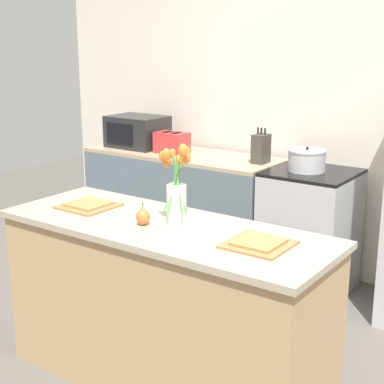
{
  "coord_description": "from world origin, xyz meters",
  "views": [
    {
      "loc": [
        1.78,
        -2.25,
        1.84
      ],
      "look_at": [
        0.0,
        0.25,
        1.03
      ],
      "focal_mm": 55.0,
      "sensor_mm": 36.0,
      "label": 1
    }
  ],
  "objects_px": {
    "stove_range": "(309,231)",
    "flower_vase": "(177,189)",
    "cooking_pot": "(307,160)",
    "knife_block": "(261,149)",
    "plate_setting_right": "(258,244)",
    "plate_setting_left": "(89,205)",
    "microwave": "(137,131)",
    "toaster": "(172,143)",
    "pear_figurine": "(143,216)"
  },
  "relations": [
    {
      "from": "flower_vase",
      "to": "knife_block",
      "type": "bearing_deg",
      "value": 103.51
    },
    {
      "from": "stove_range",
      "to": "cooking_pot",
      "type": "xyz_separation_m",
      "value": [
        -0.04,
        -0.02,
        0.53
      ]
    },
    {
      "from": "plate_setting_left",
      "to": "cooking_pot",
      "type": "distance_m",
      "value": 1.68
    },
    {
      "from": "plate_setting_right",
      "to": "microwave",
      "type": "height_order",
      "value": "microwave"
    },
    {
      "from": "flower_vase",
      "to": "cooking_pot",
      "type": "distance_m",
      "value": 1.52
    },
    {
      "from": "pear_figurine",
      "to": "plate_setting_left",
      "type": "bearing_deg",
      "value": 171.17
    },
    {
      "from": "plate_setting_left",
      "to": "stove_range",
      "type": "bearing_deg",
      "value": 67.85
    },
    {
      "from": "plate_setting_right",
      "to": "stove_range",
      "type": "bearing_deg",
      "value": 105.71
    },
    {
      "from": "flower_vase",
      "to": "knife_block",
      "type": "distance_m",
      "value": 1.61
    },
    {
      "from": "plate_setting_left",
      "to": "knife_block",
      "type": "xyz_separation_m",
      "value": [
        0.21,
        1.62,
        0.1
      ]
    },
    {
      "from": "stove_range",
      "to": "cooking_pot",
      "type": "height_order",
      "value": "cooking_pot"
    },
    {
      "from": "knife_block",
      "to": "flower_vase",
      "type": "bearing_deg",
      "value": -76.49
    },
    {
      "from": "plate_setting_left",
      "to": "flower_vase",
      "type": "bearing_deg",
      "value": 5.38
    },
    {
      "from": "stove_range",
      "to": "plate_setting_right",
      "type": "relative_size",
      "value": 3.14
    },
    {
      "from": "microwave",
      "to": "plate_setting_left",
      "type": "bearing_deg",
      "value": -57.87
    },
    {
      "from": "knife_block",
      "to": "stove_range",
      "type": "bearing_deg",
      "value": -3.74
    },
    {
      "from": "stove_range",
      "to": "plate_setting_left",
      "type": "relative_size",
      "value": 3.14
    },
    {
      "from": "stove_range",
      "to": "cooking_pot",
      "type": "bearing_deg",
      "value": -151.38
    },
    {
      "from": "toaster",
      "to": "microwave",
      "type": "distance_m",
      "value": 0.41
    },
    {
      "from": "stove_range",
      "to": "plate_setting_right",
      "type": "bearing_deg",
      "value": -74.29
    },
    {
      "from": "cooking_pot",
      "to": "microwave",
      "type": "relative_size",
      "value": 0.57
    },
    {
      "from": "toaster",
      "to": "cooking_pot",
      "type": "bearing_deg",
      "value": 1.07
    },
    {
      "from": "plate_setting_left",
      "to": "toaster",
      "type": "relative_size",
      "value": 1.03
    },
    {
      "from": "cooking_pot",
      "to": "stove_range",
      "type": "bearing_deg",
      "value": 28.62
    },
    {
      "from": "pear_figurine",
      "to": "toaster",
      "type": "bearing_deg",
      "value": 123.0
    },
    {
      "from": "flower_vase",
      "to": "plate_setting_left",
      "type": "bearing_deg",
      "value": -174.62
    },
    {
      "from": "microwave",
      "to": "knife_block",
      "type": "xyz_separation_m",
      "value": [
        1.2,
        0.03,
        -0.02
      ]
    },
    {
      "from": "stove_range",
      "to": "knife_block",
      "type": "xyz_separation_m",
      "value": [
        -0.44,
        0.03,
        0.56
      ]
    },
    {
      "from": "knife_block",
      "to": "pear_figurine",
      "type": "bearing_deg",
      "value": -81.43
    },
    {
      "from": "flower_vase",
      "to": "microwave",
      "type": "height_order",
      "value": "flower_vase"
    },
    {
      "from": "flower_vase",
      "to": "microwave",
      "type": "relative_size",
      "value": 0.9
    },
    {
      "from": "stove_range",
      "to": "flower_vase",
      "type": "distance_m",
      "value": 1.66
    },
    {
      "from": "flower_vase",
      "to": "plate_setting_right",
      "type": "height_order",
      "value": "flower_vase"
    },
    {
      "from": "knife_block",
      "to": "plate_setting_right",
      "type": "bearing_deg",
      "value": -61.25
    },
    {
      "from": "stove_range",
      "to": "toaster",
      "type": "distance_m",
      "value": 1.35
    },
    {
      "from": "flower_vase",
      "to": "toaster",
      "type": "xyz_separation_m",
      "value": [
        -1.17,
        1.49,
        -0.09
      ]
    },
    {
      "from": "stove_range",
      "to": "plate_setting_left",
      "type": "bearing_deg",
      "value": -112.15
    },
    {
      "from": "cooking_pot",
      "to": "microwave",
      "type": "bearing_deg",
      "value": 179.27
    },
    {
      "from": "cooking_pot",
      "to": "knife_block",
      "type": "relative_size",
      "value": 1.01
    },
    {
      "from": "microwave",
      "to": "toaster",
      "type": "bearing_deg",
      "value": -5.98
    },
    {
      "from": "microwave",
      "to": "stove_range",
      "type": "bearing_deg",
      "value": 0.02
    },
    {
      "from": "flower_vase",
      "to": "cooking_pot",
      "type": "xyz_separation_m",
      "value": [
        0.03,
        1.51,
        -0.1
      ]
    },
    {
      "from": "pear_figurine",
      "to": "knife_block",
      "type": "height_order",
      "value": "knife_block"
    },
    {
      "from": "toaster",
      "to": "microwave",
      "type": "relative_size",
      "value": 0.58
    },
    {
      "from": "flower_vase",
      "to": "pear_figurine",
      "type": "bearing_deg",
      "value": -133.8
    },
    {
      "from": "flower_vase",
      "to": "microwave",
      "type": "bearing_deg",
      "value": 135.85
    },
    {
      "from": "stove_range",
      "to": "flower_vase",
      "type": "bearing_deg",
      "value": -92.43
    },
    {
      "from": "flower_vase",
      "to": "plate_setting_right",
      "type": "xyz_separation_m",
      "value": [
        0.51,
        -0.05,
        -0.17
      ]
    },
    {
      "from": "toaster",
      "to": "microwave",
      "type": "xyz_separation_m",
      "value": [
        -0.41,
        0.04,
        0.05
      ]
    },
    {
      "from": "plate_setting_right",
      "to": "cooking_pot",
      "type": "relative_size",
      "value": 1.05
    }
  ]
}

